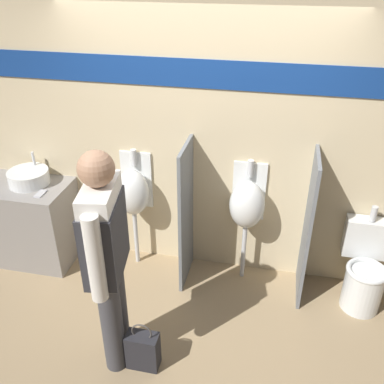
% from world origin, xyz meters
% --- Properties ---
extents(ground_plane, '(16.00, 16.00, 0.00)m').
position_xyz_m(ground_plane, '(0.00, 0.00, 0.00)').
color(ground_plane, '#997F5B').
extents(display_wall, '(4.41, 0.07, 2.70)m').
position_xyz_m(display_wall, '(0.00, 0.60, 1.36)').
color(display_wall, beige).
rests_on(display_wall, ground_plane).
extents(sink_counter, '(0.87, 0.57, 0.85)m').
position_xyz_m(sink_counter, '(-1.72, 0.28, 0.43)').
color(sink_counter, gray).
rests_on(sink_counter, ground_plane).
extents(sink_basin, '(0.39, 0.39, 0.28)m').
position_xyz_m(sink_basin, '(-1.67, 0.34, 0.92)').
color(sink_basin, silver).
rests_on(sink_basin, sink_counter).
extents(cell_phone, '(0.07, 0.14, 0.01)m').
position_xyz_m(cell_phone, '(-1.46, 0.17, 0.86)').
color(cell_phone, '#B7B7BC').
rests_on(cell_phone, sink_counter).
extents(divider_near_counter, '(0.03, 0.51, 1.42)m').
position_xyz_m(divider_near_counter, '(-0.09, 0.32, 0.71)').
color(divider_near_counter, slate).
rests_on(divider_near_counter, ground_plane).
extents(divider_mid, '(0.03, 0.51, 1.42)m').
position_xyz_m(divider_mid, '(1.01, 0.32, 0.71)').
color(divider_mid, slate).
rests_on(divider_mid, ground_plane).
extents(urinal_near_counter, '(0.32, 0.29, 1.23)m').
position_xyz_m(urinal_near_counter, '(-0.64, 0.43, 0.83)').
color(urinal_near_counter, silver).
rests_on(urinal_near_counter, ground_plane).
extents(urinal_far, '(0.32, 0.29, 1.23)m').
position_xyz_m(urinal_far, '(0.46, 0.43, 0.83)').
color(urinal_far, silver).
rests_on(urinal_far, ground_plane).
extents(toilet, '(0.40, 0.52, 0.93)m').
position_xyz_m(toilet, '(1.56, 0.30, 0.34)').
color(toilet, silver).
rests_on(toilet, ground_plane).
extents(person_in_vest, '(0.30, 0.62, 1.80)m').
position_xyz_m(person_in_vest, '(-0.41, -0.76, 1.05)').
color(person_in_vest, '#3D3D42').
rests_on(person_in_vest, ground_plane).
extents(shopping_bag, '(0.25, 0.14, 0.44)m').
position_xyz_m(shopping_bag, '(-0.18, -0.81, 0.17)').
color(shopping_bag, '#232328').
rests_on(shopping_bag, ground_plane).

